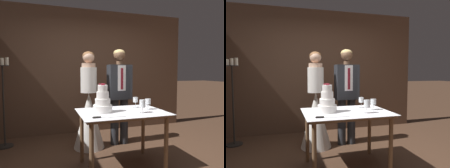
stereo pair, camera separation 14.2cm
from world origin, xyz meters
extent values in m
cube|color=#513828|center=(0.00, 2.04, 1.34)|extent=(4.69, 0.12, 2.69)
cylinder|color=brown|center=(-0.38, -0.15, 0.38)|extent=(0.06, 0.06, 0.75)
cylinder|color=brown|center=(0.62, -0.15, 0.38)|extent=(0.06, 0.06, 0.75)
cylinder|color=brown|center=(-0.38, 0.51, 0.38)|extent=(0.06, 0.06, 0.75)
cylinder|color=brown|center=(0.62, 0.51, 0.38)|extent=(0.06, 0.06, 0.75)
cube|color=brown|center=(0.12, 0.18, 0.77)|extent=(1.12, 0.78, 0.03)
cube|color=white|center=(0.12, 0.18, 0.79)|extent=(1.18, 0.84, 0.01)
cylinder|color=white|center=(-0.15, 0.21, 0.84)|extent=(0.26, 0.26, 0.10)
cylinder|color=white|center=(-0.15, 0.21, 0.94)|extent=(0.21, 0.21, 0.09)
cylinder|color=white|center=(-0.15, 0.21, 1.03)|extent=(0.17, 0.17, 0.10)
cylinder|color=white|center=(-0.15, 0.21, 1.12)|extent=(0.13, 0.13, 0.09)
sphere|color=maroon|center=(-0.12, 0.21, 1.17)|extent=(0.02, 0.02, 0.02)
sphere|color=maroon|center=(-0.14, 0.22, 1.17)|extent=(0.02, 0.02, 0.02)
sphere|color=maroon|center=(-0.15, 0.25, 1.17)|extent=(0.02, 0.02, 0.02)
sphere|color=maroon|center=(-0.18, 0.23, 1.17)|extent=(0.02, 0.02, 0.02)
sphere|color=maroon|center=(-0.16, 0.20, 1.17)|extent=(0.02, 0.02, 0.02)
sphere|color=maroon|center=(-0.15, 0.20, 1.17)|extent=(0.02, 0.02, 0.02)
sphere|color=maroon|center=(-0.14, 0.20, 1.17)|extent=(0.02, 0.02, 0.02)
cube|color=silver|center=(-0.10, -0.11, 0.79)|extent=(0.32, 0.05, 0.00)
cylinder|color=black|center=(-0.30, -0.09, 0.80)|extent=(0.10, 0.03, 0.02)
cylinder|color=silver|center=(0.53, 0.20, 0.79)|extent=(0.08, 0.08, 0.00)
cylinder|color=silver|center=(0.53, 0.20, 0.83)|extent=(0.01, 0.01, 0.08)
cylinder|color=silver|center=(0.53, 0.20, 0.91)|extent=(0.08, 0.08, 0.08)
cylinder|color=silver|center=(0.42, 0.39, 0.79)|extent=(0.07, 0.07, 0.00)
cylinder|color=silver|center=(0.42, 0.39, 0.84)|extent=(0.01, 0.01, 0.08)
cylinder|color=silver|center=(0.42, 0.39, 0.91)|extent=(0.07, 0.07, 0.08)
cylinder|color=silver|center=(0.35, 0.01, 0.79)|extent=(0.08, 0.08, 0.00)
cylinder|color=silver|center=(0.35, 0.01, 0.83)|extent=(0.01, 0.01, 0.07)
cylinder|color=silver|center=(0.35, 0.01, 0.92)|extent=(0.08, 0.08, 0.10)
cylinder|color=maroon|center=(0.35, 0.01, 0.89)|extent=(0.07, 0.07, 0.04)
cone|color=white|center=(-0.16, 1.04, 0.49)|extent=(0.54, 0.54, 0.98)
cylinder|color=white|center=(-0.16, 1.04, 1.20)|extent=(0.28, 0.28, 0.44)
cylinder|color=#DBAD8E|center=(-0.16, 1.04, 1.45)|extent=(0.24, 0.24, 0.07)
sphere|color=#DBAD8E|center=(-0.16, 1.04, 1.58)|extent=(0.20, 0.20, 0.20)
ellipsoid|color=brown|center=(-0.16, 1.06, 1.61)|extent=(0.20, 0.20, 0.15)
cylinder|color=#282B30|center=(0.31, 1.04, 0.42)|extent=(0.15, 0.15, 0.84)
cylinder|color=#282B30|center=(0.50, 1.04, 0.42)|extent=(0.15, 0.15, 0.84)
cube|color=#282B30|center=(0.41, 1.04, 1.15)|extent=(0.42, 0.24, 0.63)
cube|color=white|center=(0.41, 0.92, 1.23)|extent=(0.15, 0.01, 0.45)
cube|color=maroon|center=(0.41, 0.91, 1.21)|extent=(0.04, 0.01, 0.38)
cylinder|color=brown|center=(0.41, 1.04, 1.50)|extent=(0.11, 0.11, 0.07)
sphere|color=brown|center=(0.41, 1.04, 1.64)|extent=(0.21, 0.21, 0.21)
ellipsoid|color=#D6B770|center=(0.41, 1.06, 1.67)|extent=(0.21, 0.21, 0.14)
cylinder|color=black|center=(-1.59, 1.53, 0.01)|extent=(0.28, 0.28, 0.02)
cylinder|color=black|center=(-1.59, 1.53, 0.73)|extent=(0.03, 0.03, 1.42)
cylinder|color=black|center=(-1.59, 1.53, 1.44)|extent=(0.22, 0.22, 0.01)
cylinder|color=silver|center=(-1.59, 1.53, 1.51)|extent=(0.06, 0.06, 0.13)
cylinder|color=silver|center=(-1.51, 1.53, 1.52)|extent=(0.06, 0.06, 0.14)
camera|label=1|loc=(-0.86, -2.37, 1.35)|focal=32.00mm
camera|label=2|loc=(-0.73, -2.41, 1.35)|focal=32.00mm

